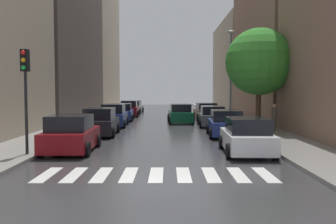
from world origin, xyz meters
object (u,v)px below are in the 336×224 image
at_px(parked_car_left_third, 114,116).
at_px(parked_car_right_nearest, 247,137).
at_px(traffic_light_left_corner, 25,78).
at_px(parked_car_left_fifth, 129,109).
at_px(parked_car_left_sixth, 134,107).
at_px(parked_car_right_third, 212,117).
at_px(pedestrian_foreground, 274,116).
at_px(street_tree_right, 259,62).
at_px(parked_car_left_second, 100,123).
at_px(car_midroad, 180,114).
at_px(parked_car_left_fourth, 122,112).
at_px(parked_car_right_second, 226,124).
at_px(lamp_post_right, 231,70).
at_px(parked_car_left_nearest, 71,135).
at_px(parked_car_right_fourth, 206,112).

height_order(parked_car_left_third, parked_car_right_nearest, parked_car_left_third).
bearing_deg(traffic_light_left_corner, parked_car_left_fifth, 85.93).
bearing_deg(parked_car_left_sixth, parked_car_right_third, -152.41).
xyz_separation_m(parked_car_left_fifth, pedestrian_foreground, (11.11, -15.03, 0.28)).
bearing_deg(pedestrian_foreground, traffic_light_left_corner, -138.51).
bearing_deg(street_tree_right, traffic_light_left_corner, -140.95).
xyz_separation_m(parked_car_right_third, pedestrian_foreground, (3.57, -4.22, 0.32)).
xyz_separation_m(parked_car_right_nearest, traffic_light_left_corner, (-9.30, -0.97, 2.54)).
distance_m(parked_car_left_third, traffic_light_left_corner, 13.29).
xyz_separation_m(parked_car_left_third, street_tree_right, (10.28, -3.25, 3.87)).
distance_m(parked_car_left_second, parked_car_left_third, 5.50).
xyz_separation_m(parked_car_left_fifth, car_midroad, (5.18, -7.85, -0.02)).
relative_size(parked_car_left_second, parked_car_left_fourth, 0.89).
distance_m(parked_car_left_fifth, parked_car_right_second, 18.58).
bearing_deg(street_tree_right, parked_car_left_fourth, 139.08).
bearing_deg(traffic_light_left_corner, parked_car_right_third, 54.77).
distance_m(parked_car_right_second, street_tree_right, 5.48).
bearing_deg(car_midroad, street_tree_right, -143.60).
bearing_deg(parked_car_left_fifth, lamp_post_right, -135.29).
distance_m(parked_car_left_fifth, parked_car_right_nearest, 24.15).
bearing_deg(lamp_post_right, parked_car_left_fourth, 159.38).
xyz_separation_m(parked_car_left_second, parked_car_right_nearest, (7.64, -6.49, -0.05)).
bearing_deg(car_midroad, parked_car_left_sixth, 18.98).
relative_size(parked_car_left_third, car_midroad, 1.00).
height_order(parked_car_left_second, street_tree_right, street_tree_right).
relative_size(parked_car_left_fourth, traffic_light_left_corner, 1.12).
distance_m(parked_car_left_sixth, car_midroad, 14.54).
bearing_deg(traffic_light_left_corner, parked_car_left_sixth, 86.86).
xyz_separation_m(parked_car_left_fifth, traffic_light_left_corner, (-1.70, -23.90, 2.50)).
distance_m(parked_car_left_nearest, parked_car_right_fourth, 19.45).
height_order(parked_car_left_third, parked_car_left_fifth, parked_car_left_third).
bearing_deg(parked_car_left_nearest, car_midroad, -21.38).
height_order(parked_car_left_sixth, parked_car_right_second, parked_car_right_second).
bearing_deg(parked_car_left_fourth, lamp_post_right, -113.25).
height_order(parked_car_left_sixth, pedestrian_foreground, pedestrian_foreground).
bearing_deg(parked_car_left_second, lamp_post_right, -52.17).
height_order(parked_car_left_second, pedestrian_foreground, pedestrian_foreground).
bearing_deg(parked_car_right_second, traffic_light_left_corner, 129.23).
xyz_separation_m(parked_car_left_nearest, lamp_post_right, (9.55, 13.72, 3.67)).
relative_size(parked_car_left_second, car_midroad, 0.94).
bearing_deg(street_tree_right, parked_car_right_third, 128.70).
xyz_separation_m(parked_car_right_fourth, pedestrian_foreground, (3.41, -10.30, 0.31)).
xyz_separation_m(parked_car_left_nearest, car_midroad, (5.43, 14.63, -0.02)).
bearing_deg(parked_car_left_fifth, parked_car_right_fourth, -123.53).
bearing_deg(parked_car_right_nearest, pedestrian_foreground, -22.10).
relative_size(parked_car_left_third, parked_car_right_second, 1.12).
distance_m(parked_car_right_second, car_midroad, 9.42).
bearing_deg(parked_car_left_fourth, parked_car_right_second, -149.34).
relative_size(parked_car_left_nearest, parked_car_right_fourth, 0.90).
distance_m(parked_car_left_second, parked_car_left_sixth, 22.14).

